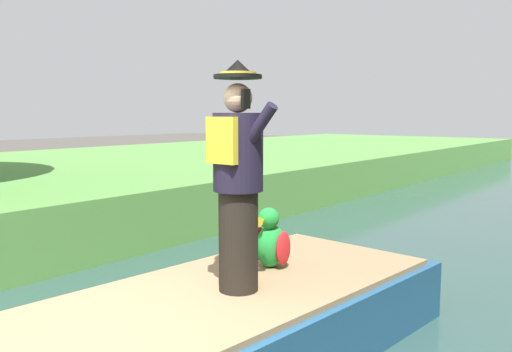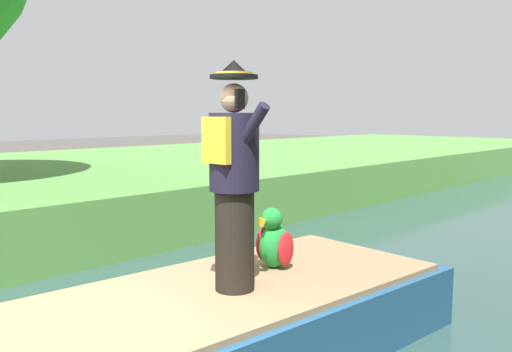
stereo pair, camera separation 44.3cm
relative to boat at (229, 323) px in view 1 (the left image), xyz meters
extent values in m
cube|color=#23517A|center=(0.00, 0.00, -0.02)|extent=(2.11, 4.32, 0.56)
cube|color=#997A56|center=(0.00, 0.00, 0.28)|extent=(1.94, 3.98, 0.05)
cylinder|color=black|center=(0.11, 0.00, 0.72)|extent=(0.32, 0.32, 0.82)
cylinder|color=black|center=(0.11, 0.00, 1.44)|extent=(0.40, 0.40, 0.62)
cube|color=gold|center=(0.11, -0.19, 1.54)|extent=(0.28, 0.06, 0.36)
sphere|color=#DBA884|center=(0.11, 0.00, 1.86)|extent=(0.23, 0.23, 0.23)
cylinder|color=black|center=(0.11, 0.00, 2.03)|extent=(0.38, 0.38, 0.03)
cone|color=black|center=(0.11, 0.00, 2.10)|extent=(0.26, 0.26, 0.12)
cylinder|color=gold|center=(0.11, 0.00, 2.05)|extent=(0.29, 0.29, 0.02)
cylinder|color=black|center=(0.33, -0.04, 1.62)|extent=(0.38, 0.09, 0.43)
cube|color=black|center=(0.24, -0.06, 1.85)|extent=(0.03, 0.08, 0.15)
ellipsoid|color=green|center=(-0.09, 0.70, 0.51)|extent=(0.26, 0.32, 0.40)
sphere|color=green|center=(-0.09, 0.66, 0.78)|extent=(0.20, 0.20, 0.20)
cone|color=yellow|center=(-0.09, 0.56, 0.77)|extent=(0.09, 0.09, 0.09)
ellipsoid|color=red|center=(-0.23, 0.70, 0.51)|extent=(0.08, 0.20, 0.32)
ellipsoid|color=red|center=(0.05, 0.70, 0.51)|extent=(0.08, 0.20, 0.32)
camera|label=1|loc=(2.85, -3.18, 1.74)|focal=37.25mm
camera|label=2|loc=(3.19, -2.88, 1.74)|focal=37.25mm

